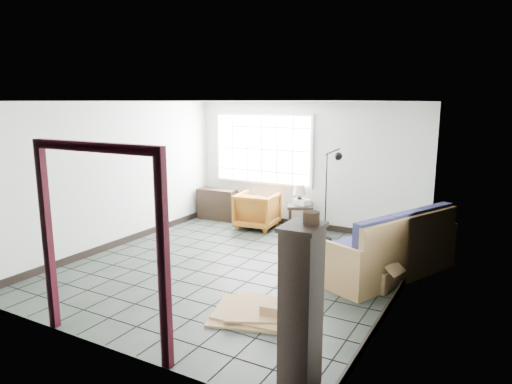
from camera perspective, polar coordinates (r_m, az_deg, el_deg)
The scene contains 15 objects.
ground at distance 7.38m, azimuth -2.40°, elevation -9.38°, with size 5.50×5.50×0.00m, color black.
room_shell at distance 6.99m, azimuth -2.39°, elevation 3.69°, with size 5.02×5.52×2.61m.
window_panel at distance 9.80m, azimuth 0.83°, elevation 5.38°, with size 2.32×0.08×1.52m.
doorway_trim at distance 4.98m, azimuth -19.07°, elevation -3.51°, with size 1.80×0.08×2.20m.
futon_sofa at distance 7.21m, azimuth 16.56°, elevation -7.20°, with size 1.74×2.49×1.03m.
armchair at distance 9.51m, azimuth 0.16°, elevation -2.07°, with size 0.80×0.75×0.82m, color brown.
side_table at distance 9.26m, azimuth 5.56°, elevation -2.18°, with size 0.67×0.67×0.56m.
table_lamp at distance 9.18m, azimuth 5.48°, elevation 0.16°, with size 0.30×0.30×0.41m.
projector at distance 9.23m, azimuth 5.73°, elevation -1.24°, with size 0.36×0.32×0.11m.
floor_lamp at distance 8.57m, azimuth 9.39°, elevation -0.01°, with size 0.46×0.32×1.78m.
console_shelf at distance 10.26m, azimuth -4.87°, elevation -1.52°, with size 0.90×0.40×0.68m.
tall_shelf at distance 4.19m, azimuth 5.65°, elevation -14.29°, with size 0.34×0.43×1.56m.
pot at distance 3.94m, azimuth 6.93°, elevation -3.23°, with size 0.15×0.15×0.11m.
open_box at distance 6.78m, azimuth 14.81°, elevation -10.31°, with size 0.79×0.53×0.41m.
cardboard_pile at distance 5.82m, azimuth 1.53°, elevation -14.71°, with size 1.53×1.28×0.19m.
Camera 1 is at (3.64, -5.88, 2.59)m, focal length 32.00 mm.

